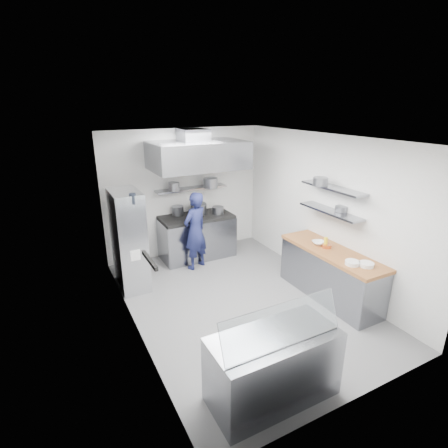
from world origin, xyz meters
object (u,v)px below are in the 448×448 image
chef (195,231)px  display_case (273,367)px  gas_range (197,237)px  wire_rack (129,240)px

chef → display_case: bearing=57.1°
gas_range → wire_rack: 1.82m
chef → display_case: size_ratio=1.09×
display_case → chef: bearing=80.9°
gas_range → wire_rack: bearing=-158.1°
chef → wire_rack: size_ratio=0.88×
gas_range → chef: (-0.25, -0.51, 0.37)m
wire_rack → display_case: bearing=-76.8°
chef → display_case: 3.66m
gas_range → display_case: gas_range is taller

